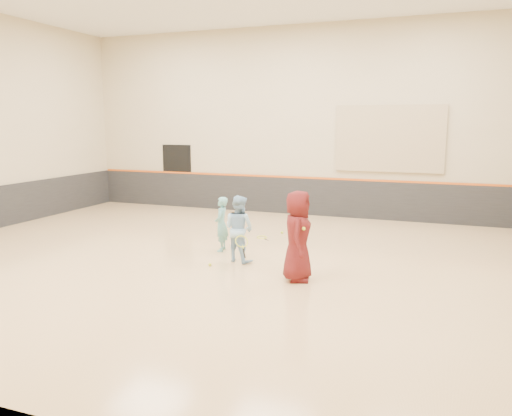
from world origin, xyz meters
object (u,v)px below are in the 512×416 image
at_px(girl, 221,224).
at_px(young_man, 298,236).
at_px(spare_racket, 262,236).
at_px(instructor, 239,229).

height_order(girl, young_man, young_man).
distance_m(young_man, spare_racket, 3.68).
distance_m(instructor, spare_racket, 2.37).
xyz_separation_m(girl, instructor, (0.72, -0.67, 0.08)).
distance_m(girl, spare_racket, 1.74).
bearing_deg(spare_racket, girl, -105.66).
bearing_deg(girl, young_man, 43.07).
height_order(girl, spare_racket, girl).
bearing_deg(young_man, spare_racket, 18.86).
bearing_deg(spare_racket, instructor, -82.85).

